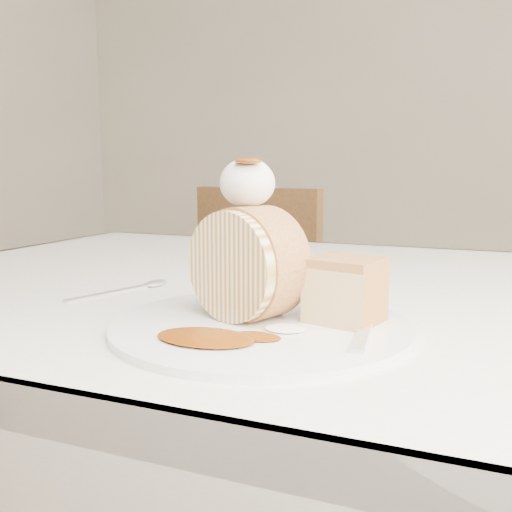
% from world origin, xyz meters
% --- Properties ---
extents(table, '(1.40, 0.90, 0.75)m').
position_xyz_m(table, '(0.00, 0.20, 0.66)').
color(table, silver).
rests_on(table, ground).
extents(chair_far, '(0.47, 0.47, 0.86)m').
position_xyz_m(chair_far, '(-0.40, 1.06, 0.49)').
color(chair_far, brown).
rests_on(chair_far, ground).
extents(plate, '(0.37, 0.37, 0.01)m').
position_xyz_m(plate, '(-0.01, -0.04, 0.75)').
color(plate, white).
rests_on(plate, table).
extents(roulade_slice, '(0.13, 0.10, 0.11)m').
position_xyz_m(roulade_slice, '(-0.03, -0.03, 0.81)').
color(roulade_slice, beige).
rests_on(roulade_slice, plate).
extents(cake_chunk, '(0.08, 0.08, 0.06)m').
position_xyz_m(cake_chunk, '(0.07, -0.01, 0.79)').
color(cake_chunk, '#B57B44').
rests_on(cake_chunk, plate).
extents(whipped_cream, '(0.06, 0.06, 0.05)m').
position_xyz_m(whipped_cream, '(-0.04, -0.01, 0.90)').
color(whipped_cream, silver).
rests_on(whipped_cream, roulade_slice).
extents(caramel_drizzle, '(0.03, 0.02, 0.01)m').
position_xyz_m(caramel_drizzle, '(-0.03, -0.03, 0.93)').
color(caramel_drizzle, '#692B04').
rests_on(caramel_drizzle, whipped_cream).
extents(caramel_pool, '(0.11, 0.08, 0.00)m').
position_xyz_m(caramel_pool, '(-0.04, -0.12, 0.76)').
color(caramel_pool, '#692B04').
rests_on(caramel_pool, plate).
extents(fork, '(0.04, 0.18, 0.00)m').
position_xyz_m(fork, '(0.09, -0.04, 0.76)').
color(fork, silver).
rests_on(fork, plate).
extents(spoon, '(0.07, 0.15, 0.00)m').
position_xyz_m(spoon, '(-0.26, 0.03, 0.75)').
color(spoon, silver).
rests_on(spoon, table).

